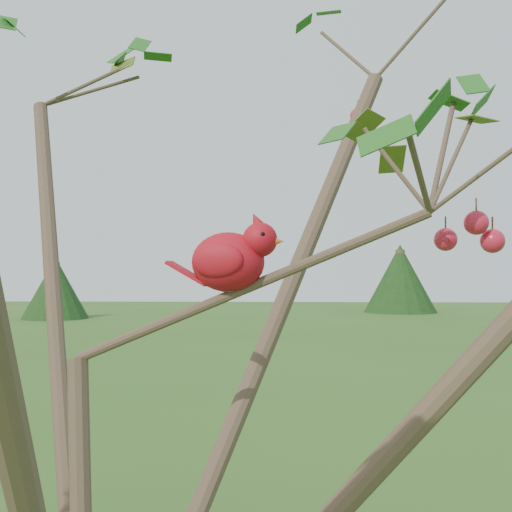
# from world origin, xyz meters

# --- Properties ---
(crabapple_tree) EXTENTS (2.35, 2.05, 2.95)m
(crabapple_tree) POSITION_xyz_m (0.03, -0.02, 2.12)
(crabapple_tree) COLOR #442F24
(crabapple_tree) RESTS_ON ground
(cardinal) EXTENTS (0.21, 0.13, 0.15)m
(cardinal) POSITION_xyz_m (0.22, 0.08, 2.12)
(cardinal) COLOR red
(cardinal) RESTS_ON ground
(distant_trees) EXTENTS (42.92, 17.87, 3.30)m
(distant_trees) POSITION_xyz_m (-4.44, 23.55, 1.51)
(distant_trees) COLOR #442F24
(distant_trees) RESTS_ON ground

